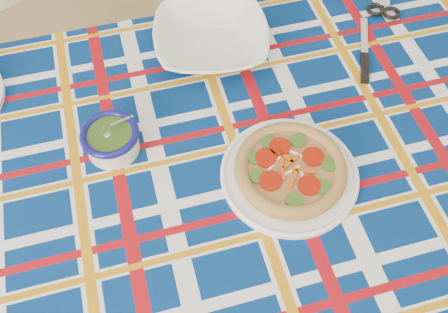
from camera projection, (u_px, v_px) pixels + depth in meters
dining_table at (204, 194)px, 1.13m from camera, size 1.92×1.61×0.77m
tablecloth at (204, 188)px, 1.11m from camera, size 1.96×1.65×0.11m
main_focaccia_plate at (290, 169)px, 1.04m from camera, size 0.38×0.38×0.06m
pesto_bowl at (111, 139)px, 1.07m from camera, size 0.17×0.17×0.08m
serving_bowl at (211, 40)px, 1.24m from camera, size 0.39×0.39×0.07m
table_knife at (364, 38)px, 1.29m from camera, size 0.20×0.18×0.01m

